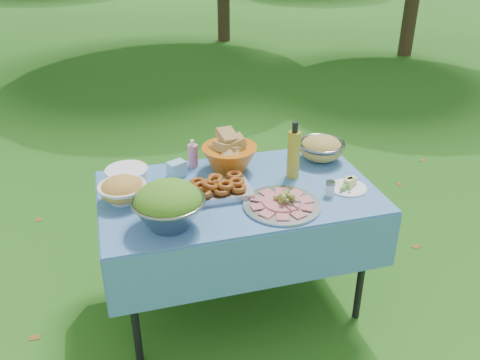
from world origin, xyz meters
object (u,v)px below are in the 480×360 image
bread_bowl (229,152)px  pasta_bowl_steel (321,148)px  salad_bowl (169,205)px  oil_bottle (294,150)px  picnic_table (238,248)px  plate_stack (127,174)px  charcuterie_platter (282,198)px

bread_bowl → pasta_bowl_steel: bearing=-2.3°
salad_bowl → oil_bottle: size_ratio=1.06×
salad_bowl → pasta_bowl_steel: bearing=26.3°
salad_bowl → bread_bowl: size_ratio=1.09×
oil_bottle → pasta_bowl_steel: bearing=34.7°
picnic_table → salad_bowl: 0.68m
plate_stack → oil_bottle: bearing=-13.2°
plate_stack → oil_bottle: size_ratio=0.72×
salad_bowl → bread_bowl: (0.42, 0.51, -0.01)m
pasta_bowl_steel → oil_bottle: (-0.24, -0.17, 0.09)m
plate_stack → pasta_bowl_steel: pasta_bowl_steel is taller
picnic_table → plate_stack: plate_stack is taller
picnic_table → charcuterie_platter: (0.17, -0.22, 0.43)m
salad_bowl → oil_bottle: (0.74, 0.32, 0.05)m
picnic_table → charcuterie_platter: charcuterie_platter is taller
bread_bowl → pasta_bowl_steel: 0.56m
picnic_table → bread_bowl: bearing=85.3°
oil_bottle → plate_stack: bearing=166.8°
salad_bowl → pasta_bowl_steel: (0.98, 0.49, -0.04)m
picnic_table → oil_bottle: bearing=11.8°
bread_bowl → charcuterie_platter: 0.51m
salad_bowl → bread_bowl: 0.66m
pasta_bowl_steel → charcuterie_platter: bearing=-131.7°
salad_bowl → pasta_bowl_steel: salad_bowl is taller
charcuterie_platter → oil_bottle: bearing=60.1°
picnic_table → charcuterie_platter: 0.51m
bread_bowl → charcuterie_platter: bread_bowl is taller
picnic_table → bread_bowl: (0.02, 0.26, 0.49)m
plate_stack → picnic_table: bearing=-26.6°
picnic_table → bread_bowl: bread_bowl is taller
plate_stack → bread_bowl: (0.58, -0.02, 0.07)m
salad_bowl → charcuterie_platter: size_ratio=0.87×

